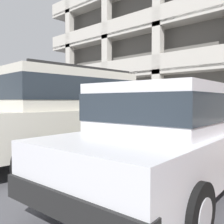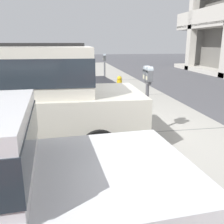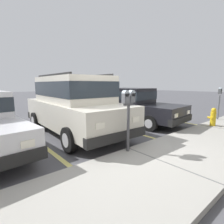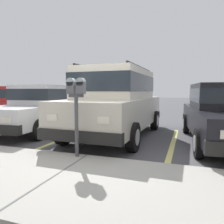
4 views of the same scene
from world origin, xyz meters
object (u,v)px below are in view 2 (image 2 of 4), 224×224
silver_suv (16,95)px  parking_meter_far (105,66)px  fire_hydrant (119,85)px  red_sedan (36,85)px  parking_meter_near (148,85)px

silver_suv → parking_meter_far: silver_suv is taller
fire_hydrant → silver_suv: bearing=-33.0°
red_sedan → parking_meter_near: parking_meter_near is taller
parking_meter_far → fire_hydrant: (1.54, 0.35, -0.62)m
silver_suv → parking_meter_near: 2.58m
silver_suv → red_sedan: silver_suv is taller
red_sedan → fire_hydrant: red_sedan is taller
parking_meter_far → silver_suv: bearing=-23.0°
fire_hydrant → red_sedan: bearing=-62.3°
red_sedan → parking_meter_near: (2.87, 2.59, 0.39)m
red_sedan → parking_meter_near: 3.88m
parking_meter_near → fire_hydrant: size_ratio=2.10×
silver_suv → parking_meter_near: size_ratio=3.28×
parking_meter_far → parking_meter_near: bearing=0.5°
red_sedan → parking_meter_far: (-3.05, 2.54, 0.26)m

